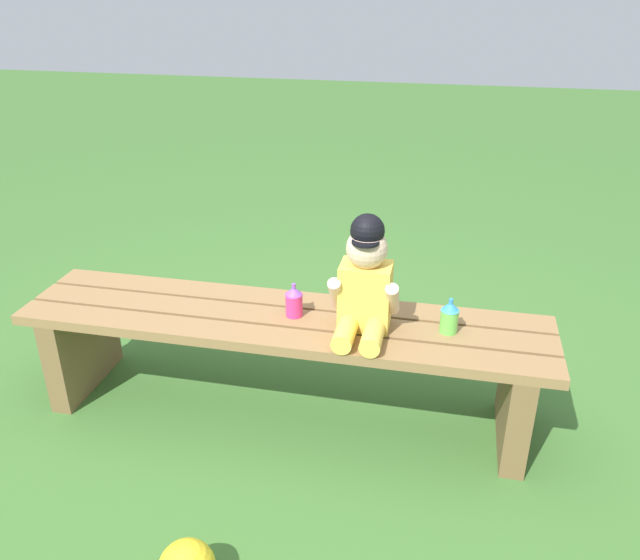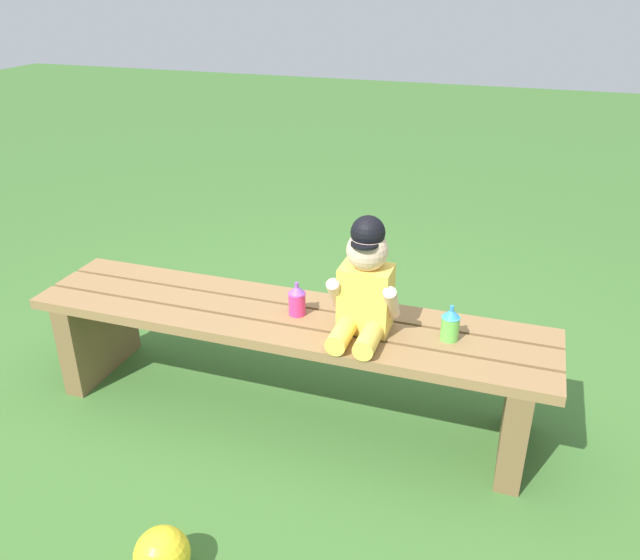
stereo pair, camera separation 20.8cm
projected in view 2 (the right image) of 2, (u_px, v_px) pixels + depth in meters
The scene contains 6 objects.
ground_plane at pixel (288, 407), 2.43m from camera, with size 16.00×16.00×0.00m, color #3D6B2D.
park_bench at pixel (286, 342), 2.30m from camera, with size 1.88×0.40×0.41m.
child_figure at pixel (365, 284), 2.07m from camera, with size 0.23×0.27×0.40m.
sippy_cup_left at pixel (297, 299), 2.22m from camera, with size 0.06×0.06×0.12m.
sippy_cup_right at pixel (450, 324), 2.07m from camera, with size 0.06×0.06×0.12m.
toy_ball at pixel (162, 555), 1.72m from camera, with size 0.15×0.15×0.15m, color yellow.
Camera 2 is at (0.74, -1.83, 1.50)m, focal length 35.68 mm.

